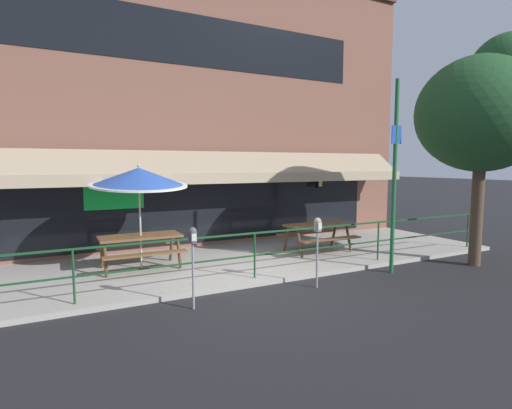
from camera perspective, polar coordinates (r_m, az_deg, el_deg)
name	(u,v)px	position (r m, az deg, el deg)	size (l,w,h in m)	color
ground_plane	(261,286)	(8.29, 0.77, -11.60)	(120.00, 120.00, 0.00)	#232326
patio_deck	(223,262)	(10.02, -4.68, -8.26)	(15.00, 4.00, 0.10)	#ADA89E
restaurant_building	(192,105)	(11.93, -9.09, 13.85)	(15.00, 1.60, 8.40)	brown
patio_railing	(255,245)	(8.35, -0.19, -5.81)	(13.84, 0.04, 0.97)	#194723
picnic_table_left	(140,242)	(9.51, -16.18, -5.19)	(1.80, 1.42, 0.76)	brown
picnic_table_centre	(318,230)	(10.97, 8.83, -3.58)	(1.80, 1.42, 0.76)	brown
patio_umbrella_left	(139,178)	(9.30, -16.39, 3.71)	(2.14, 2.14, 2.38)	#B7B2A8
parking_meter_near	(193,243)	(6.84, -9.04, -5.48)	(0.15, 0.16, 1.42)	gray
parking_meter_far	(318,231)	(8.04, 8.79, -3.80)	(0.15, 0.16, 1.42)	gray
street_sign_pole	(394,175)	(9.48, 19.17, 3.96)	(0.28, 0.09, 4.34)	#1E6033
street_tree_curbside	(488,107)	(11.14, 30.19, 12.00)	(3.22, 2.90, 5.52)	brown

